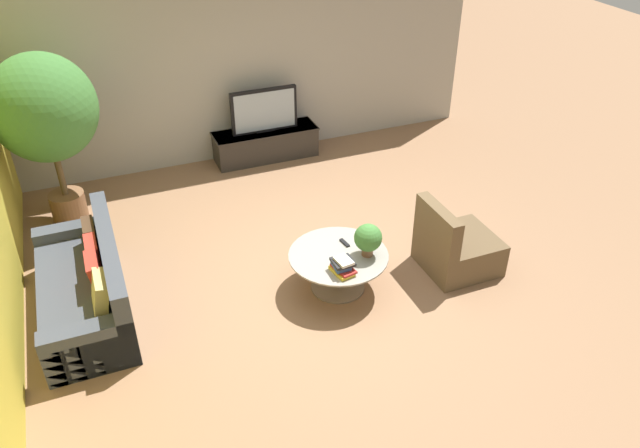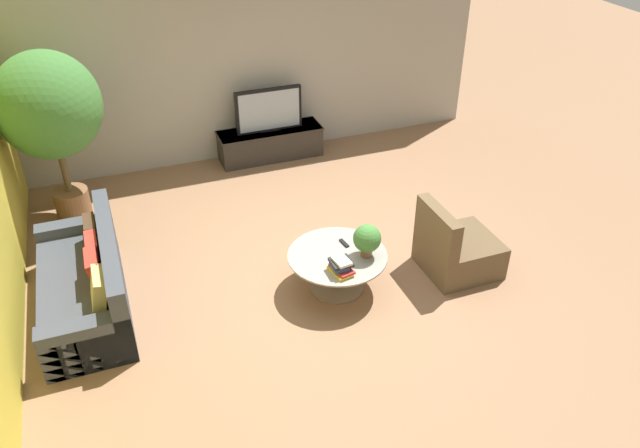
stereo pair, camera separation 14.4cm
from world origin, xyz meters
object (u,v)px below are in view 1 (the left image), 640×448
Objects in this scene: media_console at (266,143)px; television at (264,111)px; armchair_wicker at (455,248)px; couch_by_wall at (87,288)px; coffee_table at (338,264)px; potted_plant_tabletop at (368,238)px; potted_palm_tall at (44,112)px.

media_console is 0.53m from television.
armchair_wicker is at bearing -71.81° from media_console.
couch_by_wall is at bearing -136.31° from media_console.
potted_plant_tabletop reaches higher than coffee_table.
potted_palm_tall is (-2.89, -0.72, 1.25)m from media_console.
media_console is 3.88m from couch_by_wall.
television is 3.68m from armchair_wicker.
media_console is at bearing 133.69° from couch_by_wall.
media_console is at bearing 90.67° from potted_plant_tabletop.
coffee_table is (-0.24, -3.30, 0.08)m from media_console.
potted_plant_tabletop is (-1.10, 0.04, 0.39)m from armchair_wicker.
potted_palm_tall reaches higher than couch_by_wall.
potted_palm_tall is at bearing -166.10° from television.
television reaches higher than potted_plant_tabletop.
coffee_table is 2.91× the size of potted_plant_tabletop.
potted_palm_tall is 4.07m from potted_plant_tabletop.
couch_by_wall is 5.41× the size of potted_plant_tabletop.
potted_plant_tabletop is (0.28, -0.12, 0.34)m from coffee_table.
coffee_table is 0.49× the size of potted_palm_tall.
potted_palm_tall reaches higher than potted_plant_tabletop.
television is at bearing 133.68° from couch_by_wall.
media_console is 0.72× the size of potted_palm_tall.
television is at bearing 85.78° from coffee_table.
couch_by_wall is (-2.80, -2.68, 0.06)m from media_console.
television is 0.46× the size of potted_palm_tall.
armchair_wicker is 1.17m from potted_plant_tabletop.
couch_by_wall reaches higher than media_console.
potted_plant_tabletop is at bearing 87.69° from armchair_wicker.
couch_by_wall is 4.02m from armchair_wicker.
coffee_table is 0.46m from potted_plant_tabletop.
armchair_wicker is 0.39× the size of potted_palm_tall.
coffee_table is 0.54× the size of couch_by_wall.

